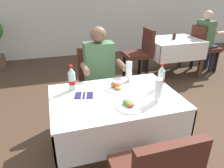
{
  "coord_description": "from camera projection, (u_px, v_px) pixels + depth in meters",
  "views": [
    {
      "loc": [
        -0.62,
        -1.7,
        1.67
      ],
      "look_at": [
        -0.09,
        0.06,
        0.82
      ],
      "focal_mm": 33.7,
      "sensor_mm": 36.0,
      "label": 1
    }
  ],
  "objects": [
    {
      "name": "seated_diner_far",
      "position": [
        100.0,
        72.0,
        2.6
      ],
      "size": [
        0.5,
        0.46,
        1.26
      ],
      "color": "#282D42",
      "rests_on": "ground"
    },
    {
      "name": "plate_near_camera",
      "position": [
        130.0,
        105.0,
        1.79
      ],
      "size": [
        0.25,
        0.25,
        0.05
      ],
      "color": "white",
      "rests_on": "main_dining_table"
    },
    {
      "name": "background_patron",
      "position": [
        206.0,
        38.0,
        4.34
      ],
      "size": [
        0.46,
        0.5,
        1.26
      ],
      "color": "#282D42",
      "rests_on": "ground"
    },
    {
      "name": "beer_glass_left",
      "position": [
        158.0,
        90.0,
        1.84
      ],
      "size": [
        0.07,
        0.07,
        0.22
      ],
      "color": "white",
      "rests_on": "main_dining_table"
    },
    {
      "name": "background_table_tumbler",
      "position": [
        174.0,
        37.0,
        4.08
      ],
      "size": [
        0.06,
        0.06,
        0.11
      ],
      "primitive_type": "cylinder",
      "color": "black",
      "rests_on": "background_dining_table"
    },
    {
      "name": "cola_bottle_primary",
      "position": [
        72.0,
        79.0,
        2.04
      ],
      "size": [
        0.07,
        0.07,
        0.26
      ],
      "color": "silver",
      "rests_on": "main_dining_table"
    },
    {
      "name": "background_chair_right",
      "position": [
        203.0,
        46.0,
        4.39
      ],
      "size": [
        0.5,
        0.44,
        0.97
      ],
      "color": "#4C2319",
      "rests_on": "ground"
    },
    {
      "name": "napkin_cutlery_set",
      "position": [
        84.0,
        95.0,
        1.98
      ],
      "size": [
        0.2,
        0.2,
        0.01
      ],
      "color": "#231E4C",
      "rests_on": "main_dining_table"
    },
    {
      "name": "cola_bottle_secondary",
      "position": [
        161.0,
        77.0,
        2.1
      ],
      "size": [
        0.07,
        0.07,
        0.25
      ],
      "color": "silver",
      "rests_on": "main_dining_table"
    },
    {
      "name": "background_dining_table",
      "position": [
        173.0,
        48.0,
        4.21
      ],
      "size": [
        1.01,
        0.81,
        0.74
      ],
      "color": "white",
      "rests_on": "ground"
    },
    {
      "name": "beer_glass_middle",
      "position": [
        129.0,
        71.0,
        2.23
      ],
      "size": [
        0.07,
        0.07,
        0.22
      ],
      "color": "white",
      "rests_on": "main_dining_table"
    },
    {
      "name": "chair_far_diner_seat",
      "position": [
        97.0,
        81.0,
        2.75
      ],
      "size": [
        0.44,
        0.5,
        0.97
      ],
      "color": "#4C2319",
      "rests_on": "ground"
    },
    {
      "name": "plate_far_diner",
      "position": [
        116.0,
        87.0,
        2.11
      ],
      "size": [
        0.23,
        0.23,
        0.07
      ],
      "color": "white",
      "rests_on": "main_dining_table"
    },
    {
      "name": "main_dining_table",
      "position": [
        115.0,
        111.0,
        2.04
      ],
      "size": [
        1.2,
        0.84,
        0.74
      ],
      "color": "white",
      "rests_on": "ground"
    },
    {
      "name": "background_chair_left",
      "position": [
        140.0,
        51.0,
        4.02
      ],
      "size": [
        0.5,
        0.44,
        0.97
      ],
      "color": "#4C2319",
      "rests_on": "ground"
    },
    {
      "name": "ground_plane",
      "position": [
        121.0,
        152.0,
        2.34
      ],
      "size": [
        11.0,
        11.0,
        0.0
      ],
      "primitive_type": "plane",
      "color": "#473323"
    }
  ]
}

